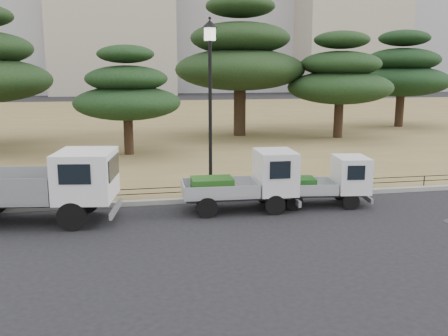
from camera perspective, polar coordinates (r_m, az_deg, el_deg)
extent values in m
plane|color=black|center=(15.17, 1.47, -6.27)|extent=(220.00, 220.00, 0.00)
cube|color=olive|center=(45.05, -7.07, 5.42)|extent=(120.00, 56.00, 0.15)
cube|color=gray|center=(17.59, -0.38, -3.53)|extent=(120.00, 0.25, 0.16)
cylinder|color=black|center=(14.96, -16.99, -5.33)|extent=(0.86, 0.30, 0.85)
cylinder|color=black|center=(16.69, -15.42, -3.54)|extent=(0.86, 0.30, 0.85)
cube|color=#2D2D30|center=(16.16, -21.10, -3.56)|extent=(4.82, 1.71, 0.15)
cube|color=gray|center=(16.35, -24.03, -1.87)|extent=(3.52, 2.33, 0.82)
cube|color=silver|center=(15.53, -15.48, -0.77)|extent=(1.93, 2.24, 1.45)
cylinder|color=black|center=(15.97, 5.84, -4.21)|extent=(0.66, 0.20, 0.65)
cylinder|color=black|center=(17.32, 4.65, -2.97)|extent=(0.66, 0.20, 0.65)
cylinder|color=black|center=(15.58, -1.91, -4.56)|extent=(0.66, 0.20, 0.65)
cylinder|color=black|center=(16.96, -2.49, -3.25)|extent=(0.66, 0.20, 0.65)
cube|color=#2D2D30|center=(16.39, 1.66, -3.21)|extent=(3.52, 0.94, 0.15)
cube|color=#AAABB1|center=(16.22, -0.53, -2.30)|extent=(2.47, 1.57, 0.43)
cube|color=silver|center=(16.48, 5.89, -0.43)|extent=(1.28, 1.65, 1.39)
cube|color=#205418|center=(16.16, -1.38, -1.96)|extent=(1.36, 1.01, 0.48)
cylinder|color=black|center=(17.00, 14.28, -3.71)|extent=(0.58, 0.22, 0.56)
cylinder|color=black|center=(18.14, 13.13, -2.72)|extent=(0.58, 0.22, 0.56)
cylinder|color=black|center=(16.54, 8.07, -3.88)|extent=(0.58, 0.22, 0.56)
cylinder|color=black|center=(17.70, 7.29, -2.86)|extent=(0.58, 0.22, 0.56)
cube|color=#2D2D30|center=(17.30, 10.83, -2.86)|extent=(3.09, 1.10, 0.13)
cube|color=#B2B4BA|center=(17.11, 9.07, -2.08)|extent=(2.23, 1.54, 0.37)
cube|color=silver|center=(17.44, 14.30, -0.67)|extent=(1.23, 1.51, 1.19)
cube|color=#1D5A19|center=(17.05, 8.40, -1.79)|extent=(1.25, 0.98, 0.41)
cylinder|color=black|center=(17.79, -1.53, -2.86)|extent=(0.46, 0.46, 0.17)
cylinder|color=black|center=(17.33, -1.58, 5.76)|extent=(0.12, 0.12, 5.19)
cylinder|color=white|center=(17.30, -1.63, 15.04)|extent=(0.42, 0.42, 0.42)
cone|color=black|center=(17.32, -1.64, 16.15)|extent=(0.54, 0.54, 0.26)
cylinder|color=black|center=(17.67, -0.47, -2.56)|extent=(38.00, 0.03, 0.03)
cylinder|color=black|center=(17.63, -0.47, -1.99)|extent=(38.00, 0.03, 0.03)
cylinder|color=black|center=(17.67, -0.47, -2.56)|extent=(0.04, 0.04, 0.40)
cylinder|color=black|center=(26.69, -10.86, 3.90)|extent=(0.50, 0.50, 2.20)
ellipsoid|color=black|center=(26.54, -10.99, 7.31)|extent=(5.55, 5.55, 1.78)
ellipsoid|color=black|center=(26.49, -11.09, 9.99)|extent=(4.24, 4.24, 1.36)
ellipsoid|color=black|center=(26.50, -11.19, 12.66)|extent=(2.93, 2.93, 0.94)
cylinder|color=black|center=(33.81, 1.80, 6.77)|extent=(0.81, 0.81, 3.58)
ellipsoid|color=black|center=(33.70, 1.83, 11.18)|extent=(8.62, 8.62, 2.76)
ellipsoid|color=black|center=(33.76, 1.85, 14.60)|extent=(6.58, 6.58, 2.11)
ellipsoid|color=black|center=(33.94, 1.88, 18.00)|extent=(4.55, 4.55, 1.45)
cylinder|color=black|center=(33.59, 12.94, 5.67)|extent=(0.60, 0.60, 2.66)
ellipsoid|color=black|center=(33.47, 13.09, 8.95)|extent=(6.74, 6.74, 2.16)
ellipsoid|color=black|center=(33.45, 13.20, 11.51)|extent=(5.15, 5.15, 1.65)
ellipsoid|color=black|center=(33.50, 13.32, 14.06)|extent=(3.56, 3.56, 1.14)
cylinder|color=black|center=(41.49, 19.43, 6.47)|extent=(0.64, 0.64, 2.87)
ellipsoid|color=black|center=(41.39, 19.62, 9.33)|extent=(7.32, 7.32, 2.34)
ellipsoid|color=black|center=(41.39, 19.77, 11.56)|extent=(5.59, 5.59, 1.79)
ellipsoid|color=black|center=(41.45, 19.92, 13.78)|extent=(3.86, 3.86, 1.23)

